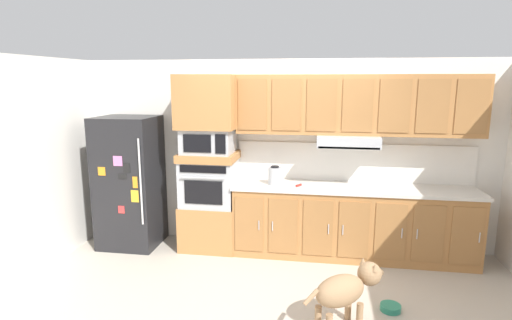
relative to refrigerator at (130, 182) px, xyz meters
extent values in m
plane|color=#B2A899|center=(2.06, -0.68, -0.88)|extent=(9.60, 9.60, 0.00)
cube|color=silver|center=(2.06, 0.43, 0.37)|extent=(6.20, 0.12, 2.50)
cube|color=silver|center=(-0.74, -0.68, 0.37)|extent=(0.12, 7.10, 2.50)
cube|color=black|center=(0.00, 0.00, 0.00)|extent=(0.76, 0.70, 1.76)
cylinder|color=silver|center=(0.33, -0.37, 0.10)|extent=(0.02, 0.02, 1.10)
cube|color=black|center=(0.08, -0.35, 0.16)|extent=(0.11, 0.01, 0.07)
cube|color=gold|center=(0.24, -0.35, -0.09)|extent=(0.10, 0.01, 0.15)
cube|color=orange|center=(0.25, -0.35, 0.09)|extent=(0.06, 0.01, 0.15)
cube|color=pink|center=(0.04, -0.35, 0.36)|extent=(0.12, 0.01, 0.13)
cube|color=black|center=(0.15, -0.35, 0.27)|extent=(0.09, 0.01, 0.12)
cube|color=orange|center=(-0.19, -0.35, 0.22)|extent=(0.10, 0.01, 0.11)
cube|color=red|center=(0.04, -0.35, -0.28)|extent=(0.08, 0.01, 0.10)
cube|color=#A8703D|center=(1.09, 0.07, -0.58)|extent=(0.74, 0.62, 0.60)
cube|color=#A8AAAF|center=(1.09, 0.07, 0.02)|extent=(0.70, 0.58, 0.60)
cube|color=black|center=(1.09, -0.23, -0.04)|extent=(0.49, 0.01, 0.30)
cube|color=black|center=(1.09, -0.23, 0.26)|extent=(0.59, 0.01, 0.09)
cylinder|color=#A8AAAF|center=(1.09, -0.25, 0.15)|extent=(0.56, 0.02, 0.02)
cube|color=#A8703D|center=(1.09, 0.07, 0.37)|extent=(0.74, 0.62, 0.10)
cube|color=#A8AAAF|center=(1.09, 0.07, 0.58)|extent=(0.64, 0.53, 0.32)
cube|color=black|center=(1.02, -0.20, 0.58)|extent=(0.35, 0.01, 0.22)
cube|color=black|center=(1.32, -0.20, 0.58)|extent=(0.13, 0.01, 0.24)
cube|color=#A8703D|center=(1.09, 0.07, 1.08)|extent=(0.74, 0.62, 0.68)
cube|color=#A8703D|center=(2.96, 0.07, -0.44)|extent=(2.99, 0.60, 0.88)
cube|color=#9A6738|center=(1.68, -0.24, -0.42)|extent=(0.36, 0.01, 0.70)
cylinder|color=#BCBCC1|center=(1.81, -0.25, -0.42)|extent=(0.01, 0.01, 0.12)
cube|color=#9A6738|center=(2.10, -0.24, -0.42)|extent=(0.36, 0.01, 0.70)
cylinder|color=#BCBCC1|center=(1.98, -0.25, -0.42)|extent=(0.01, 0.01, 0.12)
cube|color=#9A6738|center=(2.53, -0.24, -0.42)|extent=(0.36, 0.01, 0.70)
cylinder|color=#BCBCC1|center=(2.66, -0.25, -0.42)|extent=(0.01, 0.01, 0.12)
cube|color=#9A6738|center=(2.96, -0.24, -0.42)|extent=(0.36, 0.01, 0.70)
cylinder|color=#BCBCC1|center=(2.83, -0.25, -0.42)|extent=(0.01, 0.01, 0.12)
cube|color=#9A6738|center=(3.38, -0.24, -0.42)|extent=(0.36, 0.01, 0.70)
cylinder|color=#BCBCC1|center=(3.51, -0.25, -0.42)|extent=(0.01, 0.01, 0.12)
cube|color=#9A6738|center=(3.81, -0.24, -0.42)|extent=(0.36, 0.01, 0.70)
cylinder|color=#BCBCC1|center=(3.68, -0.25, -0.42)|extent=(0.01, 0.01, 0.12)
cube|color=#9A6738|center=(4.24, -0.24, -0.42)|extent=(0.36, 0.01, 0.70)
cylinder|color=#BCBCC1|center=(4.37, -0.25, -0.42)|extent=(0.01, 0.01, 0.12)
cube|color=beige|center=(2.96, 0.07, 0.02)|extent=(3.03, 0.64, 0.04)
cube|color=white|center=(2.96, 0.36, 0.29)|extent=(3.03, 0.02, 0.50)
cube|color=#A8703D|center=(2.96, 0.20, 1.05)|extent=(2.99, 0.34, 0.74)
cube|color=#A8AAAF|center=(2.87, 0.13, 0.61)|extent=(0.76, 0.48, 0.14)
cube|color=black|center=(2.87, -0.09, 0.55)|extent=(0.72, 0.04, 0.02)
cube|color=#9A6738|center=(1.68, 0.02, 1.05)|extent=(0.36, 0.01, 0.63)
cube|color=#9A6738|center=(2.10, 0.02, 1.05)|extent=(0.36, 0.01, 0.63)
cube|color=#9A6738|center=(2.53, 0.02, 1.05)|extent=(0.36, 0.01, 0.63)
cube|color=#9A6738|center=(2.96, 0.02, 1.05)|extent=(0.36, 0.01, 0.63)
cube|color=#9A6738|center=(3.38, 0.02, 1.05)|extent=(0.36, 0.01, 0.63)
cube|color=#9A6738|center=(3.81, 0.02, 1.05)|extent=(0.36, 0.01, 0.63)
cube|color=#9A6738|center=(4.24, 0.02, 1.05)|extent=(0.36, 0.01, 0.63)
cylinder|color=red|center=(2.28, -0.03, 0.05)|extent=(0.08, 0.10, 0.03)
cylinder|color=silver|center=(2.37, -0.09, 0.05)|extent=(0.07, 0.10, 0.01)
cylinder|color=#A8AAAF|center=(1.97, 0.02, 0.15)|extent=(0.17, 0.17, 0.22)
cylinder|color=black|center=(1.97, 0.02, 0.27)|extent=(0.10, 0.10, 0.02)
ellipsoid|color=#997551|center=(2.74, -1.58, -0.50)|extent=(0.57, 0.54, 0.28)
sphere|color=#997551|center=(3.02, -1.36, -0.42)|extent=(0.22, 0.22, 0.22)
ellipsoid|color=brown|center=(3.11, -1.29, -0.45)|extent=(0.15, 0.14, 0.08)
cone|color=#997551|center=(2.96, -1.31, -0.33)|extent=(0.06, 0.06, 0.07)
cone|color=#997551|center=(3.06, -1.43, -0.33)|extent=(0.06, 0.06, 0.07)
cylinder|color=#997551|center=(2.49, -1.78, -0.47)|extent=(0.15, 0.13, 0.13)
cylinder|color=#997551|center=(2.84, -1.41, -0.76)|extent=(0.06, 0.06, 0.24)
cylinder|color=#997551|center=(2.93, -1.53, -0.76)|extent=(0.06, 0.06, 0.24)
cylinder|color=#997551|center=(2.56, -1.63, -0.76)|extent=(0.06, 0.06, 0.24)
cylinder|color=#267F66|center=(3.26, -1.19, -0.85)|extent=(0.20, 0.20, 0.06)
cylinder|color=brown|center=(3.26, -1.19, -0.84)|extent=(0.15, 0.15, 0.03)
camera|label=1|loc=(2.53, -5.02, 1.35)|focal=28.67mm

